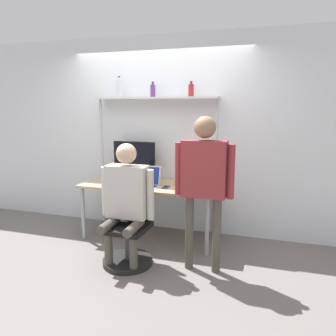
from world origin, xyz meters
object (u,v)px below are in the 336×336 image
object	(u,v)px
monitor	(134,158)
person_seated	(126,195)
cell_phone	(166,187)
laptop	(147,180)
office_chair	(129,239)
bottle_clear	(119,88)
bottle_red	(191,90)
person_standing	(204,174)
bottle_purple	(153,91)

from	to	relation	value
monitor	person_seated	size ratio (longest dim) A/B	0.45
cell_phone	laptop	bearing A→B (deg)	176.09
office_chair	bottle_clear	bearing A→B (deg)	118.54
person_seated	bottle_red	world-z (taller)	bottle_red
office_chair	bottle_red	bearing A→B (deg)	65.65
person_seated	bottle_clear	bearing A→B (deg)	117.47
person_seated	person_standing	xyz separation A→B (m)	(0.83, 0.12, 0.26)
cell_phone	office_chair	xyz separation A→B (m)	(-0.23, -0.64, -0.47)
office_chair	person_seated	size ratio (longest dim) A/B	0.66
cell_phone	person_standing	xyz separation A→B (m)	(0.59, -0.56, 0.32)
monitor	laptop	size ratio (longest dim) A/B	1.84
person_standing	bottle_clear	size ratio (longest dim) A/B	5.89
laptop	person_seated	bearing A→B (deg)	-88.34
person_seated	person_standing	bearing A→B (deg)	8.28
bottle_red	bottle_purple	world-z (taller)	bottle_purple
laptop	bottle_clear	distance (m)	1.34
office_chair	person_seated	distance (m)	0.53
laptop	bottle_purple	distance (m)	1.20
cell_phone	bottle_red	xyz separation A→B (m)	(0.22, 0.38, 1.21)
monitor	person_standing	bearing A→B (deg)	-37.50
bottle_red	person_seated	bearing A→B (deg)	-113.54
monitor	person_seated	xyz separation A→B (m)	(0.33, -1.01, -0.24)
person_standing	bottle_clear	bearing A→B (deg)	145.86
person_seated	bottle_purple	bearing A→B (deg)	93.34
bottle_purple	person_standing	bearing A→B (deg)	-46.36
office_chair	bottle_red	xyz separation A→B (m)	(0.46, 1.01, 1.68)
monitor	bottle_purple	distance (m)	0.96
person_standing	bottle_red	size ratio (longest dim) A/B	8.57
laptop	person_seated	world-z (taller)	person_seated
person_seated	bottle_purple	world-z (taller)	bottle_purple
bottle_clear	person_standing	bearing A→B (deg)	-34.14
office_chair	bottle_red	distance (m)	2.02
laptop	bottle_purple	world-z (taller)	bottle_purple
person_standing	bottle_purple	bearing A→B (deg)	133.64
person_seated	monitor	bearing A→B (deg)	108.14
person_seated	bottle_purple	distance (m)	1.56
bottle_clear	bottle_red	bearing A→B (deg)	0.00
bottle_red	bottle_purple	distance (m)	0.52
cell_phone	bottle_red	bearing A→B (deg)	59.26
monitor	person_standing	size ratio (longest dim) A/B	0.37
monitor	bottle_clear	bearing A→B (deg)	168.57
bottle_red	bottle_clear	world-z (taller)	bottle_clear
office_chair	cell_phone	bearing A→B (deg)	69.77
monitor	laptop	bearing A→B (deg)	-45.25
person_seated	bottle_purple	xyz separation A→B (m)	(-0.06, 1.06, 1.15)
monitor	office_chair	size ratio (longest dim) A/B	0.68
laptop	person_seated	size ratio (longest dim) A/B	0.24
bottle_red	person_standing	bearing A→B (deg)	-68.41
bottle_clear	office_chair	bearing A→B (deg)	-61.46
office_chair	person_seated	world-z (taller)	person_seated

